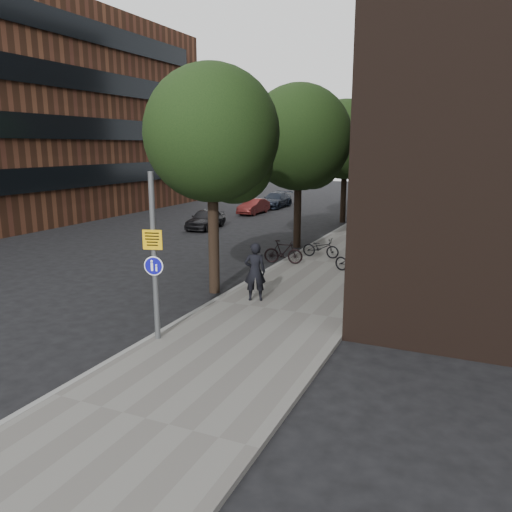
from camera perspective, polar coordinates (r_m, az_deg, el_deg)
The scene contains 15 objects.
ground at distance 12.35m, azimuth -4.14°, elevation -11.03°, with size 120.00×120.00×0.00m, color black.
sidewalk at distance 21.18m, azimuth 9.28°, elevation -0.94°, with size 4.50×60.00×0.12m, color #5D5A56.
curb_edge at distance 21.83m, azimuth 3.57°, elevation -0.38°, with size 0.15×60.00×0.13m, color slate.
street_tree_near at distance 16.61m, azimuth -4.61°, elevation 13.11°, with size 4.40×4.40×7.50m.
street_tree_mid at distance 24.42m, azimuth 5.18°, elevation 12.90°, with size 5.00×5.00×7.80m.
street_tree_far at distance 33.06m, azimuth 10.36°, elevation 12.64°, with size 5.00×5.00×7.80m.
signpost at distance 12.53m, azimuth -11.54°, elevation -0.11°, with size 0.48×0.16×4.20m.
pedestrian at distance 15.67m, azimuth -0.12°, elevation -1.79°, with size 0.68×0.45×1.87m, color black.
parked_bike_facade_near at distance 19.55m, azimuth 11.10°, elevation -0.66°, with size 0.57×1.64×0.86m, color black.
parked_bike_facade_far at distance 21.37m, azimuth 14.36°, elevation 0.60°, with size 0.51×1.79×1.08m, color black.
parked_bike_curb_near at distance 22.04m, azimuth 7.42°, elevation 0.96°, with size 0.57×1.64×0.86m, color black.
parked_bike_curb_far at distance 20.73m, azimuth 3.14°, elevation 0.47°, with size 0.46×1.62×0.98m, color black.
parked_car_near at distance 30.35m, azimuth -5.77°, elevation 4.26°, with size 1.42×3.54×1.21m, color black.
parked_car_mid at distance 36.82m, azimuth -0.28°, elevation 5.70°, with size 1.17×3.37×1.11m, color maroon.
parked_car_far at distance 40.71m, azimuth 2.26°, elevation 6.42°, with size 1.71×4.20×1.22m, color black.
Camera 1 is at (5.38, -9.96, 4.93)m, focal length 35.00 mm.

